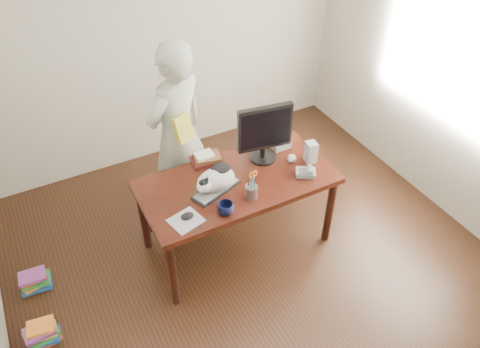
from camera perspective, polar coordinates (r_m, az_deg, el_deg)
name	(u,v)px	position (r m, az deg, el deg)	size (l,w,h in m)	color
room	(279,163)	(3.05, 4.83, 1.36)	(4.50, 4.50, 4.50)	black
desk	(233,188)	(3.98, -0.87, -1.69)	(1.60, 0.80, 0.75)	black
keyboard	(216,189)	(3.73, -2.89, -1.87)	(0.45, 0.29, 0.03)	black
cat	(215,180)	(3.65, -3.07, -0.71)	(0.39, 0.30, 0.23)	silver
monitor	(265,131)	(3.87, 3.02, 5.26)	(0.47, 0.26, 0.53)	black
pen_cup	(251,190)	(3.63, 1.39, -1.99)	(0.12, 0.12, 0.25)	gray
mousepad	(186,220)	(3.51, -6.60, -5.65)	(0.27, 0.25, 0.01)	#B2B6BF
mouse	(187,216)	(3.51, -6.45, -5.09)	(0.12, 0.09, 0.04)	black
coffee_mug	(226,208)	(3.51, -1.76, -4.22)	(0.12, 0.12, 0.10)	#0D1135
phone	(306,172)	(3.91, 8.07, 0.21)	(0.20, 0.18, 0.07)	slate
speaker	(311,152)	(4.01, 8.63, 2.65)	(0.10, 0.11, 0.19)	#A3A3A6
baseball	(292,158)	(4.02, 6.33, 1.90)	(0.07, 0.07, 0.07)	white
book_stack	(206,159)	(4.00, -4.17, 1.89)	(0.26, 0.21, 0.09)	#451212
calculator	(277,142)	(4.21, 4.57, 3.95)	(0.17, 0.22, 0.07)	slate
person	(177,135)	(4.15, -7.64, 4.74)	(0.64, 0.42, 1.75)	silver
held_book	(183,128)	(3.92, -6.92, 5.57)	(0.19, 0.16, 0.23)	gold
book_pile_a	(42,334)	(3.97, -22.95, -17.49)	(0.27, 0.22, 0.18)	red
book_pile_b	(35,280)	(4.34, -23.74, -11.79)	(0.26, 0.20, 0.15)	#1B50A2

